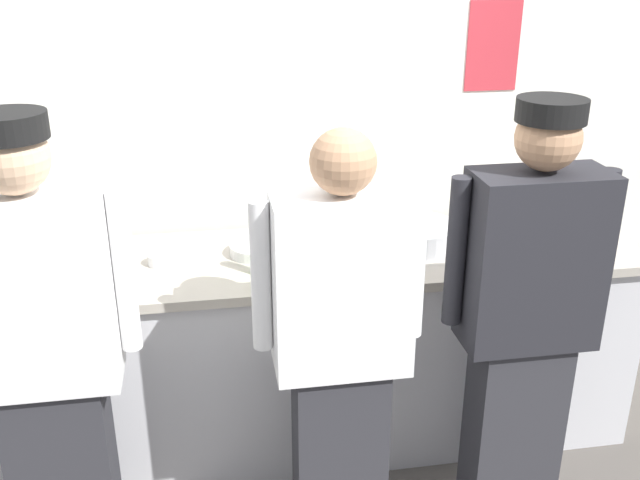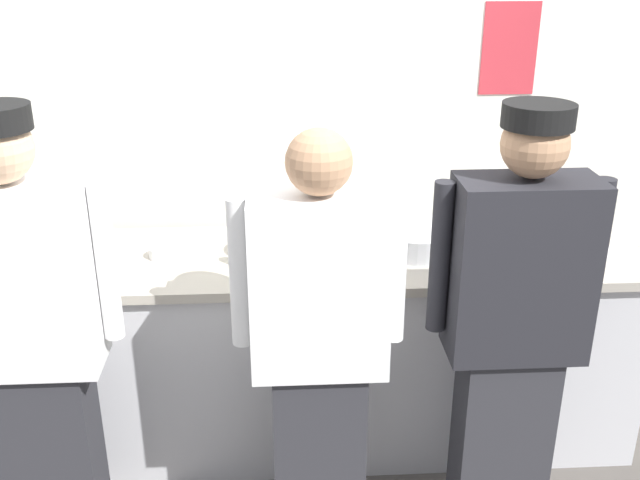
% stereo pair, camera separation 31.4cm
% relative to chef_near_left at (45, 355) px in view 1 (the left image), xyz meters
% --- Properties ---
extents(wall_back, '(4.81, 0.11, 2.67)m').
position_rel_chef_near_left_xyz_m(wall_back, '(0.93, 1.15, 0.40)').
color(wall_back, silver).
rests_on(wall_back, ground).
extents(prep_counter, '(3.07, 0.72, 0.94)m').
position_rel_chef_near_left_xyz_m(prep_counter, '(0.93, 0.66, -0.46)').
color(prep_counter, silver).
rests_on(prep_counter, ground).
extents(chef_near_left, '(0.62, 0.24, 1.74)m').
position_rel_chef_near_left_xyz_m(chef_near_left, '(0.00, 0.00, 0.00)').
color(chef_near_left, '#2D2D33').
rests_on(chef_near_left, ground).
extents(chef_center, '(0.61, 0.24, 1.66)m').
position_rel_chef_near_left_xyz_m(chef_center, '(0.99, -0.02, -0.06)').
color(chef_center, '#2D2D33').
rests_on(chef_center, ground).
extents(chef_far_right, '(0.62, 0.24, 1.73)m').
position_rel_chef_near_left_xyz_m(chef_far_right, '(1.69, 0.01, -0.01)').
color(chef_far_right, '#2D2D33').
rests_on(chef_far_right, ground).
extents(plate_stack_front, '(0.24, 0.24, 0.05)m').
position_rel_chef_near_left_xyz_m(plate_stack_front, '(0.77, 0.71, 0.03)').
color(plate_stack_front, white).
rests_on(plate_stack_front, prep_counter).
extents(plate_stack_rear, '(0.24, 0.24, 0.07)m').
position_rel_chef_near_left_xyz_m(plate_stack_rear, '(1.80, 0.62, 0.04)').
color(plate_stack_rear, white).
rests_on(plate_stack_rear, prep_counter).
extents(mixing_bowl_steel, '(0.36, 0.36, 0.10)m').
position_rel_chef_near_left_xyz_m(mixing_bowl_steel, '(1.47, 0.69, 0.05)').
color(mixing_bowl_steel, '#B7BABF').
rests_on(mixing_bowl_steel, prep_counter).
extents(sheet_tray, '(0.54, 0.36, 0.02)m').
position_rel_chef_near_left_xyz_m(sheet_tray, '(-0.05, 0.65, 0.02)').
color(sheet_tray, '#B7BABF').
rests_on(sheet_tray, prep_counter).
extents(squeeze_bottle_secondary, '(0.05, 0.05, 0.21)m').
position_rel_chef_near_left_xyz_m(squeeze_bottle_secondary, '(0.75, 0.51, 0.11)').
color(squeeze_bottle_secondary, '#56A333').
rests_on(squeeze_bottle_secondary, prep_counter).
extents(ramekin_yellow_sauce, '(0.08, 0.08, 0.05)m').
position_rel_chef_near_left_xyz_m(ramekin_yellow_sauce, '(2.24, 0.55, 0.03)').
color(ramekin_yellow_sauce, white).
rests_on(ramekin_yellow_sauce, prep_counter).
extents(ramekin_green_sauce, '(0.10, 0.10, 0.04)m').
position_rel_chef_near_left_xyz_m(ramekin_green_sauce, '(0.98, 0.73, 0.03)').
color(ramekin_green_sauce, white).
rests_on(ramekin_green_sauce, prep_counter).
extents(ramekin_red_sauce, '(0.10, 0.10, 0.05)m').
position_rel_chef_near_left_xyz_m(ramekin_red_sauce, '(0.35, 0.66, 0.03)').
color(ramekin_red_sauce, white).
rests_on(ramekin_red_sauce, prep_counter).
extents(ramekin_orange_sauce, '(0.11, 0.11, 0.05)m').
position_rel_chef_near_left_xyz_m(ramekin_orange_sauce, '(1.21, 0.46, 0.03)').
color(ramekin_orange_sauce, white).
rests_on(ramekin_orange_sauce, prep_counter).
extents(deli_cup, '(0.09, 0.09, 0.08)m').
position_rel_chef_near_left_xyz_m(deli_cup, '(1.99, 0.52, 0.04)').
color(deli_cup, white).
rests_on(deli_cup, prep_counter).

